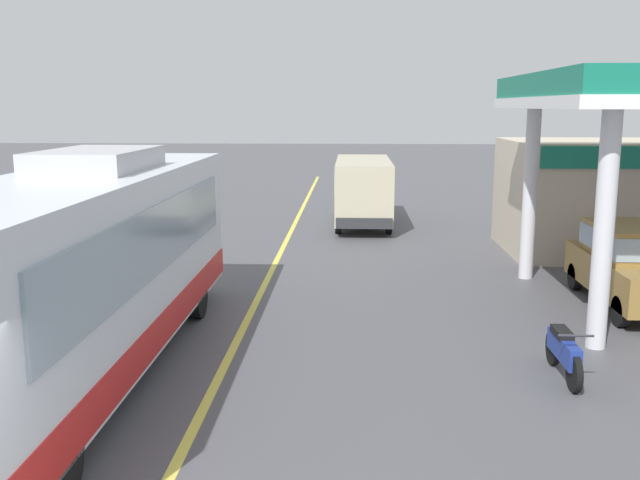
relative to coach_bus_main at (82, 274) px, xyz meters
name	(u,v)px	position (x,y,z in m)	size (l,w,h in m)	color
ground	(291,231)	(2.20, 13.81, -1.72)	(120.00, 120.00, 0.00)	#4C4C51
lane_divider_stripe	(276,262)	(2.20, 8.81, -1.72)	(0.16, 50.00, 0.01)	#D8CC4C
coach_bus_main	(82,274)	(0.00, 0.00, 0.00)	(2.60, 11.04, 3.69)	silver
car_at_pump	(631,262)	(10.59, 4.64, -0.71)	(1.70, 4.20, 1.82)	olive
minibus_opposing_lane	(363,186)	(4.79, 15.47, -0.25)	(2.04, 6.13, 2.44)	#BFB799
motorcycle_parked_forecourt	(563,351)	(7.87, 0.26, -1.28)	(0.55, 1.80, 0.92)	black
pedestrian_near_pump	(597,235)	(11.13, 8.43, -0.79)	(0.55, 0.22, 1.66)	#33333F
pedestrian_by_shop	(605,257)	(10.32, 5.48, -0.79)	(0.55, 0.22, 1.66)	#33333F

